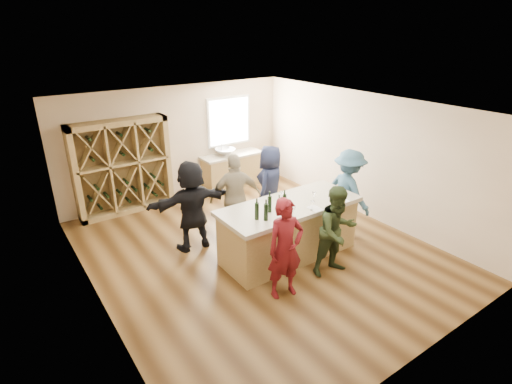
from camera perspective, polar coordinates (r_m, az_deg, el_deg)
floor at (r=8.04m, az=0.24°, el=-8.53°), size 6.00×7.00×0.10m
ceiling at (r=6.99m, az=0.28°, el=12.25°), size 6.00×7.00×0.10m
wall_back at (r=10.35m, az=-11.25°, el=7.04°), size 6.00×0.10×2.80m
wall_front at (r=5.24m, az=23.73°, el=-10.75°), size 6.00×0.10×2.80m
wall_left at (r=6.30m, az=-23.11°, el=-4.83°), size 0.10×7.00×2.80m
wall_right at (r=9.39m, az=15.70°, el=5.01°), size 0.10×7.00×2.80m
window_frame at (r=10.86m, az=-3.91°, el=10.06°), size 1.30×0.06×1.30m
window_pane at (r=10.83m, az=-3.81°, el=10.03°), size 1.18×0.01×1.18m
wine_rack at (r=9.70m, az=-18.49°, el=3.37°), size 2.20×0.45×2.20m
back_counter_base at (r=10.96m, az=-3.44°, el=2.99°), size 1.60×0.58×0.86m
back_counter_top at (r=10.81m, az=-3.50°, el=5.29°), size 1.70×0.62×0.06m
sink at (r=10.68m, az=-4.43°, el=5.73°), size 0.54×0.54×0.19m
faucet at (r=10.81m, az=-4.93°, el=6.24°), size 0.02×0.02×0.30m
tasting_counter_base at (r=7.64m, az=4.74°, el=-5.67°), size 2.60×1.00×1.00m
tasting_counter_top at (r=7.40m, az=4.87°, el=-1.98°), size 2.72×1.12×0.08m
wine_bottle_a at (r=6.72m, az=0.12°, el=-2.76°), size 0.08×0.08×0.30m
wine_bottle_b at (r=6.69m, az=1.43°, el=-2.89°), size 0.10×0.10×0.30m
wine_bottle_c at (r=6.99m, az=1.95°, el=-1.72°), size 0.09×0.09×0.30m
wine_bottle_d at (r=6.93m, az=3.32°, el=-2.07°), size 0.08×0.08×0.28m
wine_bottle_e at (r=7.08m, az=4.07°, el=-1.45°), size 0.09×0.09×0.30m
wine_glass_a at (r=6.85m, az=5.36°, el=-2.93°), size 0.08×0.08×0.17m
wine_glass_b at (r=7.15m, az=8.01°, el=-1.96°), size 0.08×0.08×0.17m
wine_glass_c at (r=7.43m, az=11.12°, el=-1.06°), size 0.10×0.10×0.20m
wine_glass_d at (r=7.51m, az=8.25°, el=-0.66°), size 0.09×0.09×0.19m
wine_glass_e at (r=7.81m, az=11.36°, el=0.05°), size 0.08×0.08×0.18m
tasting_menu_a at (r=6.86m, az=4.38°, el=-3.63°), size 0.23×0.31×0.00m
tasting_menu_b at (r=7.25m, az=8.42°, el=-2.33°), size 0.21×0.28×0.00m
tasting_menu_c at (r=7.70m, az=11.86°, el=-1.05°), size 0.28×0.35×0.00m
person_near_left at (r=6.39m, az=4.22°, el=-8.08°), size 0.69×0.55×1.71m
person_near_right at (r=7.09m, az=11.50°, el=-5.50°), size 0.85×0.53×1.65m
person_server at (r=8.58m, az=13.02°, el=0.07°), size 0.64×1.21×1.81m
person_far_mid at (r=8.10m, az=-2.92°, el=-0.74°), size 1.17×0.85×1.81m
person_far_right at (r=8.75m, az=2.04°, el=1.00°), size 1.03×0.92×1.77m
person_far_left at (r=7.79m, az=-9.15°, el=-1.94°), size 1.73×0.74×1.81m
wine_glass_f at (r=7.46m, az=3.63°, el=-0.64°), size 0.07×0.07×0.18m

